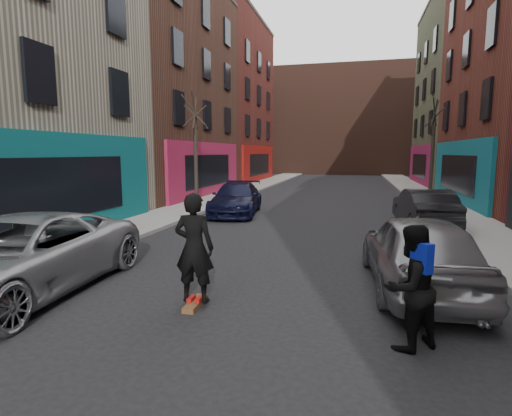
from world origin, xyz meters
The scene contains 13 objects.
sidewalk_left centered at (-6.25, 30.00, 0.07)m, with size 2.50×84.00×0.13m, color gray.
sidewalk_right centered at (6.25, 30.00, 0.07)m, with size 2.50×84.00×0.13m, color gray.
buildings_left centered at (-13.50, 16.00, 8.25)m, with size 12.00×56.00×16.50m, color maroon.
building_far centered at (0.00, 56.00, 7.00)m, with size 40.00×10.00×14.00m, color #47281E.
tree_left_far centered at (-6.20, 18.00, 3.38)m, with size 2.00×2.00×6.50m, color black, non-canonical shape.
tree_right_far centered at (6.20, 24.00, 3.53)m, with size 2.00×2.00×6.80m, color black, non-canonical shape.
parked_left_far centered at (-4.60, 4.94, 0.79)m, with size 2.64×5.72×1.59m, color #94979D.
parked_left_end centered at (-3.48, 16.20, 0.73)m, with size 2.03×5.00×1.45m, color black.
parked_right_far centered at (3.20, 7.24, 0.81)m, with size 1.92×4.78×1.63m, color gray.
parked_right_end centered at (4.47, 14.82, 0.74)m, with size 1.57×4.50×1.48m, color black.
skateboard centered at (-0.95, 5.21, 0.05)m, with size 0.22×0.80×0.10m, color brown.
skateboarder centered at (-0.95, 5.21, 1.12)m, with size 0.74×0.49×2.03m, color black.
pedestrian centered at (2.70, 4.47, 0.93)m, with size 1.13×1.10×1.84m.
Camera 1 is at (1.89, -1.44, 2.84)m, focal length 28.00 mm.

